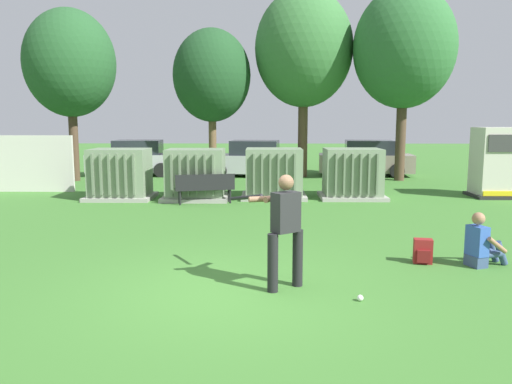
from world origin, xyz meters
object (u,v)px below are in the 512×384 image
(transformer_west, at_px, (120,175))
(batter, at_px, (283,225))
(transformer_mid_west, at_px, (196,175))
(parked_car_left_of_center, at_px, (252,160))
(transformer_mid_east, at_px, (274,174))
(transformer_east, at_px, (352,174))
(parked_car_leftmost, at_px, (136,159))
(backpack, at_px, (423,252))
(park_bench, at_px, (205,186))
(generator_enclosure, at_px, (497,163))
(sports_ball, at_px, (360,298))
(seated_spectator, at_px, (481,245))
(parked_car_right_of_center, at_px, (366,159))

(transformer_west, height_order, batter, batter)
(transformer_mid_west, distance_m, parked_car_left_of_center, 6.98)
(transformer_west, relative_size, transformer_mid_east, 1.00)
(transformer_east, relative_size, parked_car_leftmost, 0.49)
(transformer_mid_west, xyz_separation_m, transformer_mid_east, (2.51, 0.36, 0.00))
(transformer_west, distance_m, backpack, 10.52)
(transformer_west, height_order, park_bench, transformer_west)
(batter, bearing_deg, generator_enclosure, 51.56)
(transformer_west, height_order, parked_car_left_of_center, same)
(transformer_east, xyz_separation_m, sports_ball, (-1.51, -9.54, -0.74))
(transformer_west, distance_m, park_bench, 3.03)
(transformer_mid_west, xyz_separation_m, park_bench, (0.40, -0.88, -0.25))
(transformer_west, relative_size, sports_ball, 23.33)
(seated_spectator, xyz_separation_m, parked_car_leftmost, (-9.72, 14.54, 0.38))
(transformer_west, relative_size, parked_car_leftmost, 0.49)
(generator_enclosure, distance_m, sports_ball, 11.78)
(generator_enclosure, distance_m, batter, 11.90)
(transformer_mid_west, height_order, seated_spectator, transformer_mid_west)
(sports_ball, bearing_deg, parked_car_right_of_center, 78.56)
(park_bench, relative_size, batter, 1.06)
(transformer_mid_west, distance_m, sports_ball, 9.89)
(park_bench, distance_m, seated_spectator, 8.60)
(parked_car_leftmost, bearing_deg, backpack, -58.68)
(seated_spectator, distance_m, parked_car_leftmost, 17.50)
(generator_enclosure, bearing_deg, batter, -128.44)
(park_bench, height_order, parked_car_left_of_center, parked_car_left_of_center)
(transformer_west, bearing_deg, generator_enclosure, 2.75)
(transformer_west, bearing_deg, park_bench, -18.87)
(parked_car_leftmost, height_order, parked_car_right_of_center, same)
(sports_ball, height_order, parked_car_left_of_center, parked_car_left_of_center)
(transformer_west, xyz_separation_m, transformer_east, (7.53, 0.25, 0.00))
(transformer_mid_west, relative_size, transformer_east, 1.00)
(transformer_east, height_order, parked_car_leftmost, same)
(transformer_west, bearing_deg, transformer_mid_west, -2.25)
(transformer_mid_east, distance_m, generator_enclosure, 7.39)
(backpack, bearing_deg, sports_ball, -127.30)
(seated_spectator, bearing_deg, transformer_mid_west, 128.99)
(transformer_mid_east, relative_size, park_bench, 1.14)
(sports_ball, bearing_deg, transformer_mid_east, 96.26)
(park_bench, bearing_deg, generator_enclosure, 9.39)
(backpack, xyz_separation_m, parked_car_right_of_center, (1.84, 14.40, 0.54))
(transformer_mid_west, relative_size, sports_ball, 23.33)
(sports_ball, bearing_deg, batter, 152.22)
(transformer_west, relative_size, parked_car_right_of_center, 0.48)
(batter, distance_m, parked_car_left_of_center, 15.43)
(transformer_west, bearing_deg, parked_car_right_of_center, 37.06)
(transformer_west, xyz_separation_m, transformer_mid_east, (4.97, 0.27, 0.00))
(transformer_west, xyz_separation_m, transformer_mid_west, (2.46, -0.10, 0.00))
(parked_car_right_of_center, bearing_deg, parked_car_leftmost, -179.94)
(parked_car_leftmost, bearing_deg, park_bench, -62.76)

